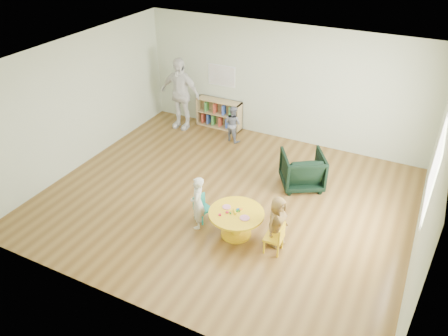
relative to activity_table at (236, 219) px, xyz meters
name	(u,v)px	position (x,y,z in m)	size (l,w,h in m)	color
room	(227,112)	(-0.63, 0.89, 1.56)	(7.10, 7.00, 2.80)	brown
activity_table	(236,219)	(0.00, 0.00, 0.00)	(0.97, 0.97, 0.53)	yellow
kid_chair_left	(202,207)	(-0.76, 0.12, -0.07)	(0.35, 0.35, 0.50)	teal
kid_chair_right	(276,238)	(0.78, -0.10, -0.03)	(0.31, 0.31, 0.56)	yellow
bookshelf	(219,113)	(-2.25, 3.74, 0.03)	(1.20, 0.30, 0.75)	tan
alphabet_poster	(222,76)	(-2.24, 3.87, 1.01)	(0.74, 0.01, 0.54)	white
armchair	(302,170)	(0.55, 2.02, 0.04)	(0.81, 0.84, 0.76)	black
child_left	(198,203)	(-0.72, -0.09, 0.18)	(0.38, 0.25, 1.03)	silver
child_right	(277,222)	(0.71, 0.09, 0.14)	(0.47, 0.30, 0.96)	gold
toddler	(233,124)	(-1.59, 3.19, 0.12)	(0.44, 0.34, 0.91)	#18233E
adult_caretaker	(180,94)	(-3.12, 3.29, 0.59)	(1.08, 0.45, 1.85)	white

